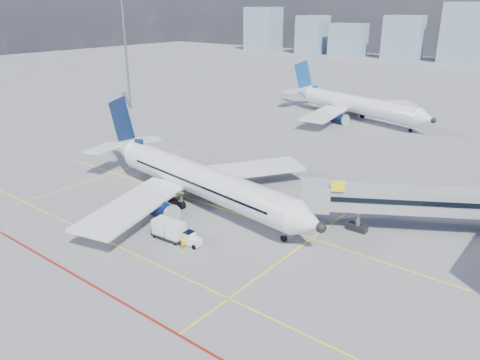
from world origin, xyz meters
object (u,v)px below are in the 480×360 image
Objects in this scene: ramp_worker at (183,243)px; baggage_tug at (191,239)px; main_aircraft at (193,178)px; second_aircraft at (353,104)px; cargo_dolly at (169,229)px; belt_loader at (166,198)px.

baggage_tug is at bearing 40.15° from ramp_worker.
second_aircraft is (-4.83, 55.70, 0.00)m from main_aircraft.
baggage_tug is 1.31× the size of ramp_worker.
baggage_tug is 1.28m from ramp_worker.
second_aircraft is 65.60m from baggage_tug.
cargo_dolly is (4.92, -9.08, -2.07)m from main_aircraft.
main_aircraft reaches higher than second_aircraft.
ramp_worker is at bearing -63.19° from second_aircraft.
second_aircraft is 23.51× the size of ramp_worker.
second_aircraft reaches higher than cargo_dolly.
main_aircraft is at bearing 129.26° from baggage_tug.
cargo_dolly is at bearing -173.54° from baggage_tug.
main_aircraft is at bearing 56.02° from belt_loader.
cargo_dolly is (-2.80, -0.45, 0.46)m from baggage_tug.
belt_loader is (2.21, -58.11, -2.63)m from second_aircraft.
belt_loader is at bearing 146.40° from baggage_tug.
main_aircraft reaches higher than ramp_worker.
second_aircraft is at bearing 94.96° from cargo_dolly.
baggage_tug is (12.55, -64.33, -2.53)m from second_aircraft.
ramp_worker is (7.89, -9.89, -2.40)m from main_aircraft.
cargo_dolly is 0.69× the size of belt_loader.
second_aircraft is at bearing 98.47° from baggage_tug.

